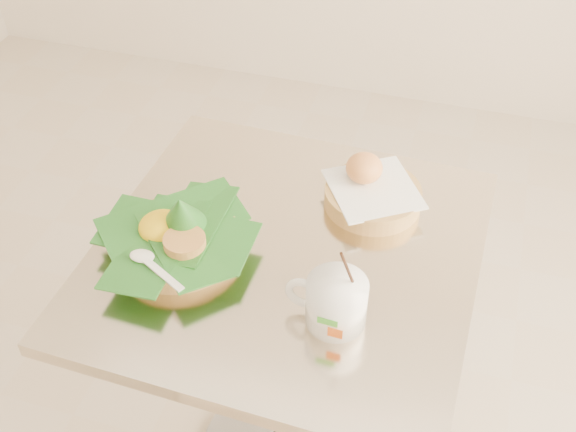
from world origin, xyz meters
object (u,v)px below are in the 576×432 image
(rice_basket, at_px, (177,234))
(bread_basket, at_px, (371,192))
(coffee_mug, at_px, (335,301))
(cafe_table, at_px, (287,325))

(rice_basket, distance_m, bread_basket, 0.39)
(bread_basket, xyz_separation_m, coffee_mug, (0.00, -0.31, 0.02))
(rice_basket, bearing_deg, bread_basket, 36.30)
(cafe_table, xyz_separation_m, rice_basket, (-0.19, -0.06, 0.26))
(bread_basket, bearing_deg, cafe_table, -124.95)
(rice_basket, xyz_separation_m, coffee_mug, (0.32, -0.08, 0.01))
(bread_basket, height_order, coffee_mug, coffee_mug)
(bread_basket, relative_size, coffee_mug, 1.27)
(rice_basket, bearing_deg, cafe_table, 16.36)
(cafe_table, relative_size, coffee_mug, 4.24)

